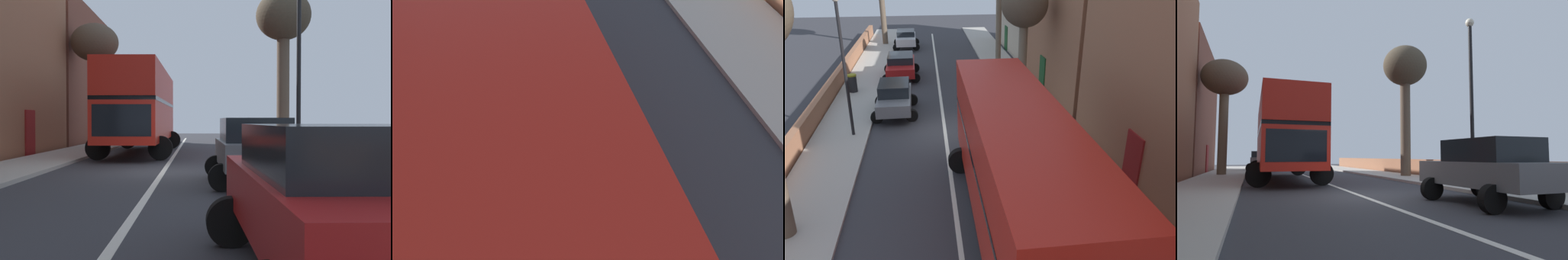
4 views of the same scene
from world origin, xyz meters
TOP-DOWN VIEW (x-y plane):
  - double_decker_bus at (-1.70, 7.95)m, footprint 3.58×11.39m

SIDE VIEW (x-z plane):
  - double_decker_bus at x=-1.70m, z-range 0.33..4.39m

